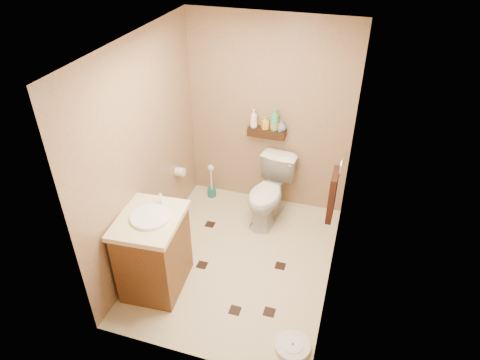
% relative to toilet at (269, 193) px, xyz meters
% --- Properties ---
extents(ground, '(2.50, 2.50, 0.00)m').
position_rel_toilet_xyz_m(ground, '(-0.14, -0.83, -0.39)').
color(ground, beige).
rests_on(ground, ground).
extents(wall_back, '(2.00, 0.04, 2.40)m').
position_rel_toilet_xyz_m(wall_back, '(-0.14, 0.42, 0.81)').
color(wall_back, '#9D7A5A').
rests_on(wall_back, ground).
extents(wall_front, '(2.00, 0.04, 2.40)m').
position_rel_toilet_xyz_m(wall_front, '(-0.14, -2.08, 0.81)').
color(wall_front, '#9D7A5A').
rests_on(wall_front, ground).
extents(wall_left, '(0.04, 2.50, 2.40)m').
position_rel_toilet_xyz_m(wall_left, '(-1.14, -0.83, 0.81)').
color(wall_left, '#9D7A5A').
rests_on(wall_left, ground).
extents(wall_right, '(0.04, 2.50, 2.40)m').
position_rel_toilet_xyz_m(wall_right, '(0.86, -0.83, 0.81)').
color(wall_right, '#9D7A5A').
rests_on(wall_right, ground).
extents(ceiling, '(2.00, 2.50, 0.02)m').
position_rel_toilet_xyz_m(ceiling, '(-0.14, -0.83, 2.01)').
color(ceiling, white).
rests_on(ceiling, wall_back).
extents(wall_shelf, '(0.46, 0.14, 0.10)m').
position_rel_toilet_xyz_m(wall_shelf, '(-0.14, 0.34, 0.63)').
color(wall_shelf, '#311E0D').
rests_on(wall_shelf, wall_back).
extents(floor_accents, '(1.13, 1.41, 0.01)m').
position_rel_toilet_xyz_m(floor_accents, '(-0.08, -0.88, -0.39)').
color(floor_accents, black).
rests_on(floor_accents, ground).
extents(toilet, '(0.54, 0.82, 0.79)m').
position_rel_toilet_xyz_m(toilet, '(0.00, 0.00, 0.00)').
color(toilet, white).
rests_on(toilet, ground).
extents(vanity, '(0.64, 0.76, 1.01)m').
position_rel_toilet_xyz_m(vanity, '(-0.83, -1.40, 0.06)').
color(vanity, brown).
rests_on(vanity, ground).
extents(bathroom_scale, '(0.35, 0.35, 0.06)m').
position_rel_toilet_xyz_m(bathroom_scale, '(0.67, -1.75, -0.36)').
color(bathroom_scale, white).
rests_on(bathroom_scale, ground).
extents(toilet_brush, '(0.11, 0.11, 0.49)m').
position_rel_toilet_xyz_m(toilet_brush, '(-0.84, 0.24, -0.22)').
color(toilet_brush, '#19655F').
rests_on(toilet_brush, ground).
extents(towel_ring, '(0.12, 0.30, 0.76)m').
position_rel_toilet_xyz_m(towel_ring, '(0.78, -0.58, 0.55)').
color(towel_ring, silver).
rests_on(towel_ring, wall_right).
extents(toilet_paper, '(0.12, 0.11, 0.12)m').
position_rel_toilet_xyz_m(toilet_paper, '(-1.08, -0.18, 0.21)').
color(toilet_paper, white).
rests_on(toilet_paper, wall_left).
extents(bottle_a, '(0.12, 0.12, 0.23)m').
position_rel_toilet_xyz_m(bottle_a, '(-0.30, 0.34, 0.79)').
color(bottle_a, white).
rests_on(bottle_a, wall_shelf).
extents(bottle_b, '(0.10, 0.10, 0.16)m').
position_rel_toilet_xyz_m(bottle_b, '(-0.16, 0.34, 0.76)').
color(bottle_b, gold).
rests_on(bottle_b, wall_shelf).
extents(bottle_c, '(0.15, 0.15, 0.14)m').
position_rel_toilet_xyz_m(bottle_c, '(-0.05, 0.34, 0.75)').
color(bottle_c, '#F75A1D').
rests_on(bottle_c, wall_shelf).
extents(bottle_d, '(0.15, 0.15, 0.27)m').
position_rel_toilet_xyz_m(bottle_d, '(-0.05, 0.34, 0.81)').
color(bottle_d, '#39AD6A').
rests_on(bottle_d, wall_shelf).
extents(bottle_e, '(0.09, 0.09, 0.15)m').
position_rel_toilet_xyz_m(bottle_e, '(0.03, 0.34, 0.75)').
color(bottle_e, '#CC7644').
rests_on(bottle_e, wall_shelf).
extents(bottle_f, '(0.14, 0.14, 0.13)m').
position_rel_toilet_xyz_m(bottle_f, '(0.05, 0.34, 0.74)').
color(bottle_f, '#4971B7').
rests_on(bottle_f, wall_shelf).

